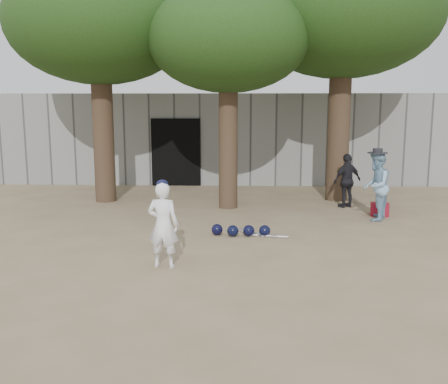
{
  "coord_description": "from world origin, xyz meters",
  "views": [
    {
      "loc": [
        0.91,
        -8.44,
        2.56
      ],
      "look_at": [
        0.6,
        1.0,
        0.95
      ],
      "focal_mm": 40.0,
      "sensor_mm": 36.0,
      "label": 1
    }
  ],
  "objects_px": {
    "boy_player": "(163,225)",
    "spectator_dark": "(347,181)",
    "red_bag": "(380,209)",
    "spectator_blue": "(376,186)"
  },
  "relations": [
    {
      "from": "spectator_dark",
      "to": "red_bag",
      "type": "relative_size",
      "value": 3.31
    },
    {
      "from": "boy_player",
      "to": "spectator_blue",
      "type": "bearing_deg",
      "value": -131.23
    },
    {
      "from": "spectator_blue",
      "to": "red_bag",
      "type": "height_order",
      "value": "spectator_blue"
    },
    {
      "from": "red_bag",
      "to": "boy_player",
      "type": "bearing_deg",
      "value": -138.59
    },
    {
      "from": "boy_player",
      "to": "spectator_dark",
      "type": "bearing_deg",
      "value": -119.1
    },
    {
      "from": "spectator_blue",
      "to": "spectator_dark",
      "type": "bearing_deg",
      "value": -143.43
    },
    {
      "from": "boy_player",
      "to": "red_bag",
      "type": "height_order",
      "value": "boy_player"
    },
    {
      "from": "boy_player",
      "to": "spectator_blue",
      "type": "xyz_separation_m",
      "value": [
        4.32,
        3.56,
        0.09
      ]
    },
    {
      "from": "spectator_dark",
      "to": "red_bag",
      "type": "bearing_deg",
      "value": 92.98
    },
    {
      "from": "spectator_blue",
      "to": "spectator_dark",
      "type": "distance_m",
      "value": 1.51
    }
  ]
}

